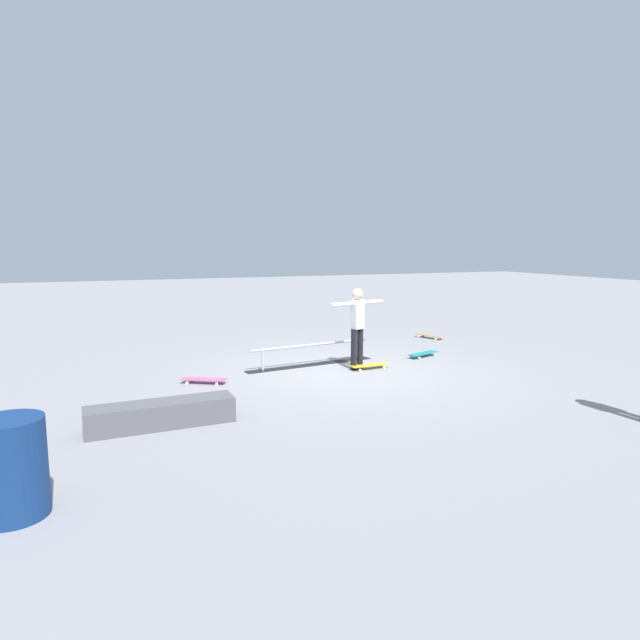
{
  "coord_description": "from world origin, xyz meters",
  "views": [
    {
      "loc": [
        4.4,
        9.29,
        2.46
      ],
      "look_at": [
        0.48,
        -0.27,
        1.0
      ],
      "focal_mm": 30.18,
      "sensor_mm": 36.0,
      "label": 1
    }
  ],
  "objects_px": {
    "grind_rail": "(311,356)",
    "loose_skateboard_natural": "(430,336)",
    "skate_ledge": "(161,414)",
    "trash_bin": "(11,468)",
    "loose_skateboard_pink": "(204,379)",
    "loose_skateboard_teal": "(423,354)",
    "skater_main": "(357,323)",
    "skateboard_main": "(369,365)"
  },
  "relations": [
    {
      "from": "grind_rail",
      "to": "loose_skateboard_natural",
      "type": "xyz_separation_m",
      "value": [
        -4.05,
        -1.76,
        -0.12
      ]
    },
    {
      "from": "skate_ledge",
      "to": "trash_bin",
      "type": "bearing_deg",
      "value": 53.2
    },
    {
      "from": "skate_ledge",
      "to": "loose_skateboard_pink",
      "type": "xyz_separation_m",
      "value": [
        -0.95,
        -2.07,
        -0.1
      ]
    },
    {
      "from": "grind_rail",
      "to": "loose_skateboard_teal",
      "type": "distance_m",
      "value": 2.59
    },
    {
      "from": "skater_main",
      "to": "loose_skateboard_natural",
      "type": "distance_m",
      "value": 4.22
    },
    {
      "from": "loose_skateboard_pink",
      "to": "trash_bin",
      "type": "distance_m",
      "value": 4.78
    },
    {
      "from": "grind_rail",
      "to": "loose_skateboard_pink",
      "type": "xyz_separation_m",
      "value": [
        2.3,
        0.66,
        -0.12
      ]
    },
    {
      "from": "skateboard_main",
      "to": "loose_skateboard_natural",
      "type": "height_order",
      "value": "same"
    },
    {
      "from": "skateboard_main",
      "to": "loose_skateboard_natural",
      "type": "relative_size",
      "value": 0.99
    },
    {
      "from": "loose_skateboard_natural",
      "to": "loose_skateboard_pink",
      "type": "bearing_deg",
      "value": -90.07
    },
    {
      "from": "loose_skateboard_teal",
      "to": "loose_skateboard_natural",
      "type": "height_order",
      "value": "same"
    },
    {
      "from": "grind_rail",
      "to": "loose_skateboard_teal",
      "type": "bearing_deg",
      "value": 168.76
    },
    {
      "from": "skate_ledge",
      "to": "loose_skateboard_natural",
      "type": "distance_m",
      "value": 8.57
    },
    {
      "from": "skateboard_main",
      "to": "loose_skateboard_teal",
      "type": "relative_size",
      "value": 0.98
    },
    {
      "from": "loose_skateboard_natural",
      "to": "trash_bin",
      "type": "height_order",
      "value": "trash_bin"
    },
    {
      "from": "skater_main",
      "to": "grind_rail",
      "type": "bearing_deg",
      "value": 123.24
    },
    {
      "from": "grind_rail",
      "to": "skate_ledge",
      "type": "distance_m",
      "value": 4.24
    },
    {
      "from": "grind_rail",
      "to": "loose_skateboard_pink",
      "type": "relative_size",
      "value": 3.59
    },
    {
      "from": "loose_skateboard_natural",
      "to": "loose_skateboard_pink",
      "type": "height_order",
      "value": "same"
    },
    {
      "from": "skateboard_main",
      "to": "loose_skateboard_pink",
      "type": "height_order",
      "value": "same"
    },
    {
      "from": "grind_rail",
      "to": "trash_bin",
      "type": "xyz_separation_m",
      "value": [
        4.75,
        4.74,
        0.27
      ]
    },
    {
      "from": "grind_rail",
      "to": "loose_skateboard_natural",
      "type": "relative_size",
      "value": 3.46
    },
    {
      "from": "grind_rail",
      "to": "skate_ledge",
      "type": "bearing_deg",
      "value": 33.01
    },
    {
      "from": "skateboard_main",
      "to": "loose_skateboard_pink",
      "type": "xyz_separation_m",
      "value": [
        3.25,
        -0.11,
        0.0
      ]
    },
    {
      "from": "loose_skateboard_pink",
      "to": "trash_bin",
      "type": "xyz_separation_m",
      "value": [
        2.45,
        4.08,
        0.39
      ]
    },
    {
      "from": "loose_skateboard_pink",
      "to": "grind_rail",
      "type": "bearing_deg",
      "value": 46.6
    },
    {
      "from": "grind_rail",
      "to": "skateboard_main",
      "type": "distance_m",
      "value": 1.23
    },
    {
      "from": "skater_main",
      "to": "loose_skateboard_pink",
      "type": "bearing_deg",
      "value": 165.91
    },
    {
      "from": "skater_main",
      "to": "loose_skateboard_natural",
      "type": "bearing_deg",
      "value": 22.34
    },
    {
      "from": "skate_ledge",
      "to": "grind_rail",
      "type": "bearing_deg",
      "value": -139.98
    },
    {
      "from": "skateboard_main",
      "to": "loose_skateboard_pink",
      "type": "relative_size",
      "value": 1.02
    },
    {
      "from": "skateboard_main",
      "to": "loose_skateboard_teal",
      "type": "height_order",
      "value": "same"
    },
    {
      "from": "skateboard_main",
      "to": "trash_bin",
      "type": "height_order",
      "value": "trash_bin"
    },
    {
      "from": "skate_ledge",
      "to": "skateboard_main",
      "type": "bearing_deg",
      "value": -155.02
    },
    {
      "from": "skater_main",
      "to": "skateboard_main",
      "type": "distance_m",
      "value": 0.9
    },
    {
      "from": "grind_rail",
      "to": "loose_skateboard_natural",
      "type": "distance_m",
      "value": 4.42
    },
    {
      "from": "skateboard_main",
      "to": "trash_bin",
      "type": "xyz_separation_m",
      "value": [
        5.71,
        3.97,
        0.39
      ]
    },
    {
      "from": "loose_skateboard_teal",
      "to": "loose_skateboard_pink",
      "type": "relative_size",
      "value": 1.04
    },
    {
      "from": "grind_rail",
      "to": "trash_bin",
      "type": "relative_size",
      "value": 3.09
    },
    {
      "from": "skateboard_main",
      "to": "loose_skateboard_teal",
      "type": "xyz_separation_m",
      "value": [
        -1.63,
        -0.58,
        0.0
      ]
    },
    {
      "from": "grind_rail",
      "to": "trash_bin",
      "type": "distance_m",
      "value": 6.72
    },
    {
      "from": "skater_main",
      "to": "loose_skateboard_pink",
      "type": "relative_size",
      "value": 2.03
    }
  ]
}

